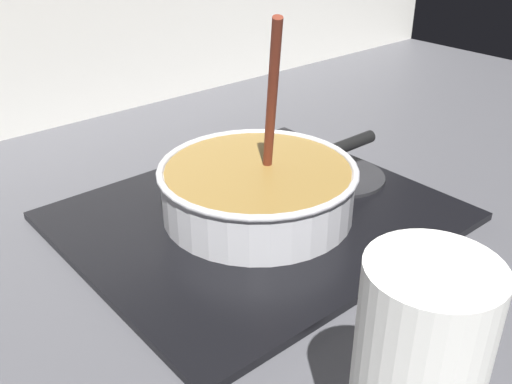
% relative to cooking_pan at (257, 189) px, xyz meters
% --- Properties ---
extents(ground, '(2.40, 1.60, 0.04)m').
position_rel_cooking_pan_xyz_m(ground, '(0.00, -0.19, -0.08)').
color(ground, '#4C4C51').
extents(hob_plate, '(0.56, 0.48, 0.01)m').
position_rel_cooking_pan_xyz_m(hob_plate, '(-0.00, 0.00, -0.05)').
color(hob_plate, black).
rests_on(hob_plate, ground).
extents(burner_ring, '(0.19, 0.19, 0.01)m').
position_rel_cooking_pan_xyz_m(burner_ring, '(-0.00, 0.00, -0.04)').
color(burner_ring, '#592D0C').
rests_on(burner_ring, hob_plate).
extents(spare_burner, '(0.16, 0.16, 0.01)m').
position_rel_cooking_pan_xyz_m(spare_burner, '(0.19, 0.00, -0.04)').
color(spare_burner, '#262628').
rests_on(spare_burner, hob_plate).
extents(cooking_pan, '(0.42, 0.31, 0.31)m').
position_rel_cooking_pan_xyz_m(cooking_pan, '(0.00, 0.00, 0.00)').
color(cooking_pan, silver).
rests_on(cooking_pan, hob_plate).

